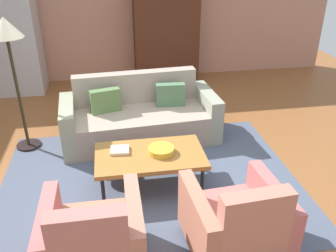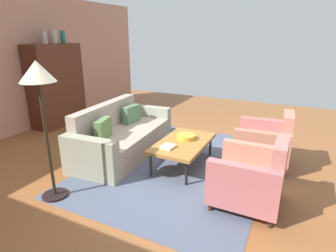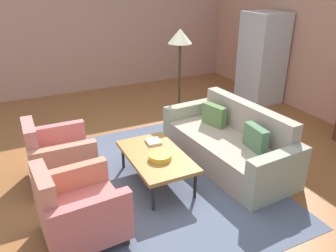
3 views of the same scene
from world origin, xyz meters
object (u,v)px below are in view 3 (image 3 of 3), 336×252
Objects in this scene: book_stack at (153,142)px; armchair_left at (56,158)px; refrigerator at (262,58)px; floor_lamp at (180,45)px; fruit_bowl at (160,157)px; armchair_right at (76,211)px; couch at (231,144)px; coffee_table at (156,157)px.

armchair_left is at bearing -102.28° from book_stack.
refrigerator is 1.08× the size of floor_lamp.
floor_lamp is (-1.66, 1.14, 1.00)m from fruit_bowl.
armchair_left is 4.01× the size of book_stack.
refrigerator is (-2.57, 4.48, 0.58)m from armchair_right.
couch is at bearing 96.32° from fruit_bowl.
armchair_right is 4.01× the size of book_stack.
armchair_left reaches higher than coffee_table.
armchair_right is 0.48× the size of refrigerator.
coffee_table is 0.34m from book_stack.
armchair_right is 3.04× the size of fruit_bowl.
armchair_left is at bearing 176.15° from armchair_right.
fruit_bowl is at bearing -34.44° from floor_lamp.
armchair_right is (1.20, 0.00, 0.00)m from armchair_left.
armchair_right is (0.60, -1.17, -0.03)m from coffee_table.
armchair_left is 1.38m from fruit_bowl.
refrigerator is 2.28m from floor_lamp.
armchair_left is (-0.59, -2.35, 0.06)m from couch.
coffee_table is 0.65× the size of refrigerator.
fruit_bowl is (0.13, -1.19, 0.16)m from couch.
coffee_table is 5.47× the size of book_stack.
armchair_right is 1.58m from book_stack.
armchair_left reaches higher than book_stack.
couch is 2.43m from armchair_right.
floor_lamp reaches higher than book_stack.
couch is 2.45× the size of armchair_right.
couch is 1.19m from coffee_table.
coffee_table is 2.19m from floor_lamp.
couch is 1.91m from floor_lamp.
armchair_right is at bearing -53.85° from book_stack.
coffee_table is 4.14× the size of fruit_bowl.
couch is at bearing 73.63° from book_stack.
armchair_right is 3.33m from floor_lamp.
refrigerator is (-1.95, 2.13, 0.64)m from couch.
armchair_right is at bearing 100.56° from couch.
armchair_left reaches higher than fruit_bowl.
armchair_left is 3.04× the size of fruit_bowl.
armchair_right reaches higher than coffee_table.
armchair_left is 1.00× the size of armchair_right.
couch is at bearing -47.40° from refrigerator.
coffee_table is at bearing -17.85° from book_stack.
armchair_right is 0.51× the size of floor_lamp.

